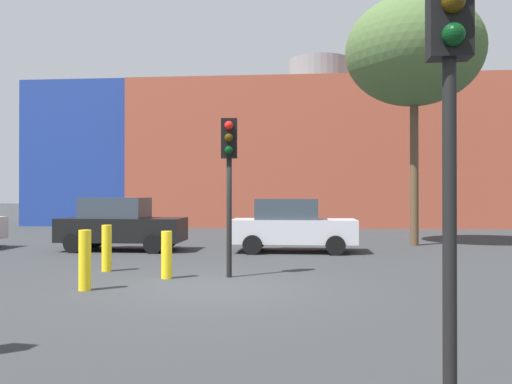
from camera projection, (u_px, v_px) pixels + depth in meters
name	position (u px, v px, depth m)	size (l,w,h in m)	color
ground_plane	(214.00, 287.00, 10.72)	(200.00, 200.00, 0.00)	#2D3033
building_backdrop	(319.00, 156.00, 34.59)	(36.00, 10.08, 10.66)	#9E4733
parked_car_1	(121.00, 224.00, 17.83)	(4.10, 2.01, 1.78)	black
parked_car_2	(292.00, 226.00, 17.34)	(4.02, 1.97, 1.74)	silver
traffic_light_near_right	(450.00, 75.00, 4.56)	(0.36, 0.36, 3.95)	black
traffic_light_island	(229.00, 160.00, 12.01)	(0.38, 0.37, 3.60)	black
bare_tree_0	(414.00, 52.00, 19.62)	(5.07, 5.07, 9.24)	brown
bollard_yellow_0	(107.00, 248.00, 12.95)	(0.24, 0.24, 1.13)	yellow
bollard_yellow_1	(167.00, 255.00, 11.83)	(0.24, 0.24, 1.06)	yellow
bollard_yellow_2	(85.00, 260.00, 10.36)	(0.24, 0.24, 1.18)	yellow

